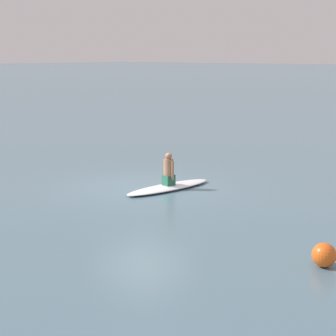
% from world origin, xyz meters
% --- Properties ---
extents(ground_plane, '(400.00, 400.00, 0.00)m').
position_xyz_m(ground_plane, '(0.00, 0.00, 0.00)').
color(ground_plane, slate).
extents(surfboard, '(1.12, 3.14, 0.13)m').
position_xyz_m(surfboard, '(0.63, 0.43, 0.06)').
color(surfboard, white).
rests_on(surfboard, ground).
extents(person_paddler, '(0.42, 0.34, 0.95)m').
position_xyz_m(person_paddler, '(0.63, 0.43, 0.56)').
color(person_paddler, '#26664C').
rests_on(person_paddler, surfboard).
extents(buoy_marker, '(0.46, 0.46, 0.46)m').
position_xyz_m(buoy_marker, '(6.93, -2.56, 0.23)').
color(buoy_marker, '#E55919').
rests_on(buoy_marker, ground).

